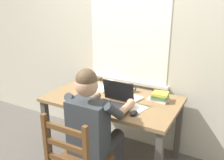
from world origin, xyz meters
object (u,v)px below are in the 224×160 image
at_px(laptop, 114,101).
at_px(computer_mouse, 134,113).
at_px(book_stack_main, 159,97).
at_px(coffee_mug_dark, 130,88).
at_px(seated_person, 95,125).
at_px(landscape_photo_print, 96,92).
at_px(coffee_mug_white, 110,84).
at_px(desk, 112,106).

bearing_deg(laptop, computer_mouse, -18.85).
bearing_deg(laptop, book_stack_main, 42.08).
bearing_deg(coffee_mug_dark, book_stack_main, -12.88).
height_order(seated_person, landscape_photo_print, seated_person).
distance_m(laptop, landscape_photo_print, 0.42).
distance_m(coffee_mug_white, book_stack_main, 0.64).
distance_m(coffee_mug_white, coffee_mug_dark, 0.27).
relative_size(book_stack_main, landscape_photo_print, 1.60).
bearing_deg(landscape_photo_print, laptop, -13.47).
bearing_deg(coffee_mug_dark, landscape_photo_print, -151.13).
relative_size(laptop, computer_mouse, 3.30).
relative_size(computer_mouse, landscape_photo_print, 0.77).
relative_size(desk, seated_person, 1.12).
relative_size(desk, coffee_mug_dark, 12.16).
height_order(desk, book_stack_main, book_stack_main).
xyz_separation_m(desk, coffee_mug_dark, (0.10, 0.24, 0.14)).
bearing_deg(book_stack_main, landscape_photo_print, -171.60).
distance_m(laptop, computer_mouse, 0.26).
xyz_separation_m(desk, computer_mouse, (0.36, -0.24, 0.11)).
distance_m(coffee_mug_white, landscape_photo_print, 0.22).
distance_m(laptop, coffee_mug_white, 0.50).
bearing_deg(coffee_mug_white, book_stack_main, -8.80).
bearing_deg(computer_mouse, coffee_mug_dark, 118.17).
relative_size(seated_person, landscape_photo_print, 9.50).
bearing_deg(book_stack_main, computer_mouse, -104.51).
height_order(computer_mouse, coffee_mug_dark, coffee_mug_dark).
relative_size(seated_person, laptop, 3.74).
xyz_separation_m(coffee_mug_dark, book_stack_main, (0.36, -0.08, 0.00)).
xyz_separation_m(seated_person, book_stack_main, (0.38, 0.63, 0.12)).
relative_size(desk, laptop, 4.21).
height_order(desk, landscape_photo_print, landscape_photo_print).
relative_size(computer_mouse, book_stack_main, 0.48).
relative_size(desk, book_stack_main, 6.68).
bearing_deg(computer_mouse, laptop, 161.15).
height_order(laptop, landscape_photo_print, laptop).
xyz_separation_m(laptop, computer_mouse, (0.25, -0.08, -0.04)).
bearing_deg(computer_mouse, desk, 145.61).
bearing_deg(computer_mouse, seated_person, -141.07).
xyz_separation_m(book_stack_main, landscape_photo_print, (-0.70, -0.10, -0.05)).
bearing_deg(desk, seated_person, -80.77).
distance_m(computer_mouse, book_stack_main, 0.42).
bearing_deg(laptop, desk, 124.36).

